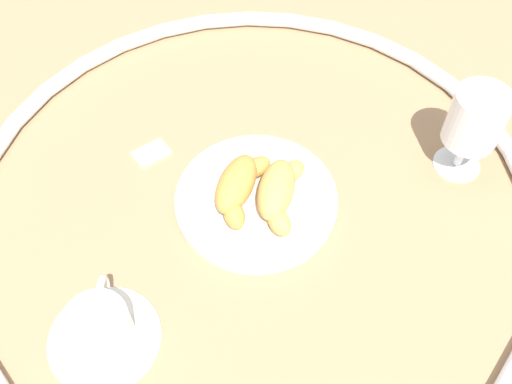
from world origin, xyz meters
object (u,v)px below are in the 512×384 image
object	(u,v)px
sugar_packet	(151,152)
croissant_small	(278,192)
pastry_plate	(256,200)
croissant_large	(238,186)
coffee_cup_near	(101,330)
juice_glass_left	(475,121)

from	to	relation	value
sugar_packet	croissant_small	bearing A→B (deg)	116.93
pastry_plate	croissant_large	distance (m)	0.04
pastry_plate	sugar_packet	size ratio (longest dim) A/B	4.54
coffee_cup_near	sugar_packet	world-z (taller)	coffee_cup_near
pastry_plate	croissant_small	bearing A→B (deg)	88.09
croissant_large	juice_glass_left	xyz separation A→B (m)	(-0.12, 0.30, 0.06)
croissant_small	coffee_cup_near	bearing A→B (deg)	-38.28
croissant_small	juice_glass_left	world-z (taller)	juice_glass_left
croissant_small	coffee_cup_near	distance (m)	0.28
juice_glass_left	sugar_packet	distance (m)	0.46
croissant_large	juice_glass_left	bearing A→B (deg)	111.63
croissant_small	juice_glass_left	bearing A→B (deg)	116.12
coffee_cup_near	croissant_small	bearing A→B (deg)	141.72
pastry_plate	sugar_packet	xyz separation A→B (m)	(-0.06, -0.17, -0.01)
croissant_large	coffee_cup_near	distance (m)	0.26
pastry_plate	coffee_cup_near	size ratio (longest dim) A/B	1.67
sugar_packet	coffee_cup_near	bearing A→B (deg)	49.59
croissant_small	sugar_packet	distance (m)	0.21
pastry_plate	juice_glass_left	xyz separation A→B (m)	(-0.12, 0.28, 0.08)
croissant_small	coffee_cup_near	world-z (taller)	same
croissant_large	coffee_cup_near	size ratio (longest dim) A/B	0.99
croissant_large	sugar_packet	size ratio (longest dim) A/B	2.70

